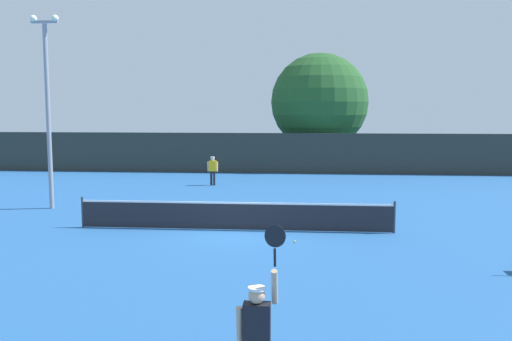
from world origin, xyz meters
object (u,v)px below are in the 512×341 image
light_pole (48,100)px  tennis_ball (295,242)px  large_tree (320,102)px  player_receiving (213,168)px  parked_car_near (410,151)px  player_serving (258,326)px

light_pole → tennis_ball: bearing=-26.5°
light_pole → large_tree: (11.42, 16.71, 0.05)m
player_receiving → tennis_ball: bearing=110.3°
large_tree → parked_car_near: large_tree is taller
player_receiving → light_pole: light_pole is taller
large_tree → player_serving: bearing=-93.1°
player_receiving → light_pole: (-5.52, -7.37, 3.54)m
player_receiving → player_serving: bearing=100.9°
tennis_ball → parked_car_near: (8.44, 27.05, 0.74)m
tennis_ball → light_pole: 12.14m
large_tree → parked_car_near: size_ratio=1.79×
player_receiving → light_pole: size_ratio=0.20×
light_pole → large_tree: size_ratio=1.00×
player_serving → large_tree: (1.68, 31.19, 3.40)m
tennis_ball → light_pole: size_ratio=0.01×
tennis_ball → player_serving: bearing=-92.3°
player_serving → tennis_ball: bearing=87.7°
light_pole → parked_car_near: 29.01m
tennis_ball → large_tree: large_tree is taller
light_pole → player_receiving: bearing=53.2°
tennis_ball → large_tree: size_ratio=0.01×
player_receiving → tennis_ball: player_receiving is taller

